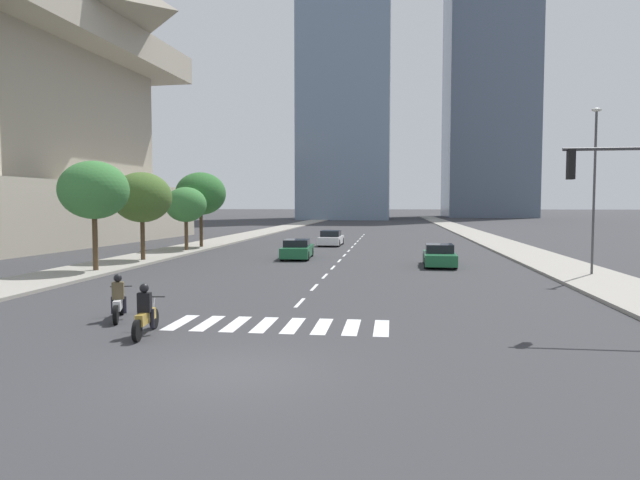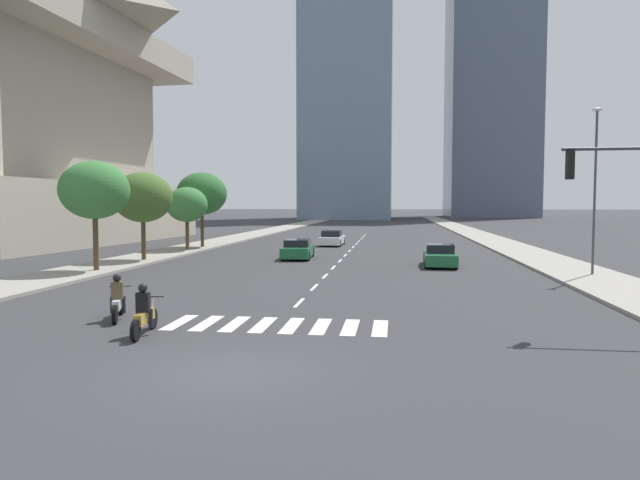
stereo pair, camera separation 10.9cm
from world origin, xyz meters
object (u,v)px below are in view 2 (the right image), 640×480
(street_lamp_east, at_px, (595,180))
(sedan_green_0, at_px, (440,256))
(street_tree_fourth, at_px, (202,194))
(motorcycle_lead, at_px, (118,301))
(sedan_green_1, at_px, (298,250))
(sedan_white_2, at_px, (332,239))
(street_tree_nearest, at_px, (94,190))
(street_tree_third, at_px, (187,205))
(motorcycle_trailing, at_px, (144,315))
(street_tree_second, at_px, (143,197))

(street_lamp_east, bearing_deg, sedan_green_0, 150.37)
(street_tree_fourth, bearing_deg, motorcycle_lead, -75.90)
(sedan_green_1, height_order, street_tree_fourth, street_tree_fourth)
(sedan_green_0, xyz_separation_m, sedan_white_2, (-8.29, 16.04, 0.02))
(sedan_green_1, bearing_deg, sedan_white_2, -7.63)
(sedan_green_1, distance_m, sedan_white_2, 12.51)
(sedan_green_1, bearing_deg, street_tree_nearest, 131.49)
(street_tree_nearest, xyz_separation_m, street_tree_fourth, (0.00, 17.09, 0.12))
(street_tree_third, bearing_deg, motorcycle_lead, -74.05)
(motorcycle_trailing, bearing_deg, street_tree_third, 10.54)
(motorcycle_lead, bearing_deg, street_lamp_east, -75.36)
(sedan_white_2, xyz_separation_m, street_tree_nearest, (-10.48, -21.84, 3.85))
(street_tree_third, bearing_deg, sedan_green_0, -22.62)
(street_lamp_east, xyz_separation_m, street_tree_second, (-26.11, 4.24, -0.82))
(motorcycle_lead, bearing_deg, sedan_green_1, -26.59)
(motorcycle_trailing, relative_size, street_lamp_east, 0.26)
(sedan_green_1, relative_size, street_tree_nearest, 0.80)
(street_tree_fourth, bearing_deg, street_tree_nearest, -90.00)
(motorcycle_trailing, height_order, street_tree_second, street_tree_second)
(sedan_green_0, bearing_deg, sedan_green_1, -109.51)
(motorcycle_lead, bearing_deg, street_tree_third, -4.41)
(street_tree_nearest, bearing_deg, sedan_white_2, 64.36)
(motorcycle_trailing, distance_m, sedan_green_1, 22.93)
(street_tree_second, relative_size, street_tree_fourth, 0.90)
(sedan_white_2, xyz_separation_m, street_tree_fourth, (-10.48, -4.75, 3.97))
(motorcycle_trailing, relative_size, street_tree_third, 0.45)
(motorcycle_trailing, bearing_deg, street_lamp_east, -56.18)
(street_tree_nearest, relative_size, street_tree_third, 1.20)
(sedan_white_2, relative_size, street_tree_third, 0.95)
(sedan_green_0, height_order, street_tree_nearest, street_tree_nearest)
(street_tree_third, xyz_separation_m, street_tree_fourth, (0.00, 3.47, 0.92))
(street_tree_nearest, bearing_deg, sedan_green_0, 17.17)
(sedan_green_0, relative_size, sedan_white_2, 0.96)
(motorcycle_trailing, relative_size, street_tree_second, 0.40)
(motorcycle_trailing, height_order, street_lamp_east, street_lamp_east)
(street_tree_fourth, bearing_deg, sedan_white_2, 24.37)
(sedan_white_2, height_order, street_tree_third, street_tree_third)
(street_tree_second, bearing_deg, street_tree_nearest, -90.00)
(street_tree_second, bearing_deg, sedan_green_1, 20.23)
(motorcycle_lead, height_order, sedan_green_1, motorcycle_lead)
(motorcycle_trailing, distance_m, street_tree_nearest, 16.74)
(motorcycle_lead, bearing_deg, motorcycle_trailing, -157.65)
(sedan_green_0, bearing_deg, motorcycle_trailing, -25.25)
(sedan_green_1, xyz_separation_m, street_tree_nearest, (-9.50, -9.37, 3.86))
(motorcycle_trailing, height_order, sedan_white_2, motorcycle_trailing)
(sedan_green_0, bearing_deg, street_tree_third, -111.11)
(street_tree_third, height_order, street_tree_fourth, street_tree_fourth)
(motorcycle_lead, distance_m, street_tree_third, 26.42)
(street_tree_third, bearing_deg, motorcycle_trailing, -71.65)
(motorcycle_lead, distance_m, motorcycle_trailing, 2.66)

